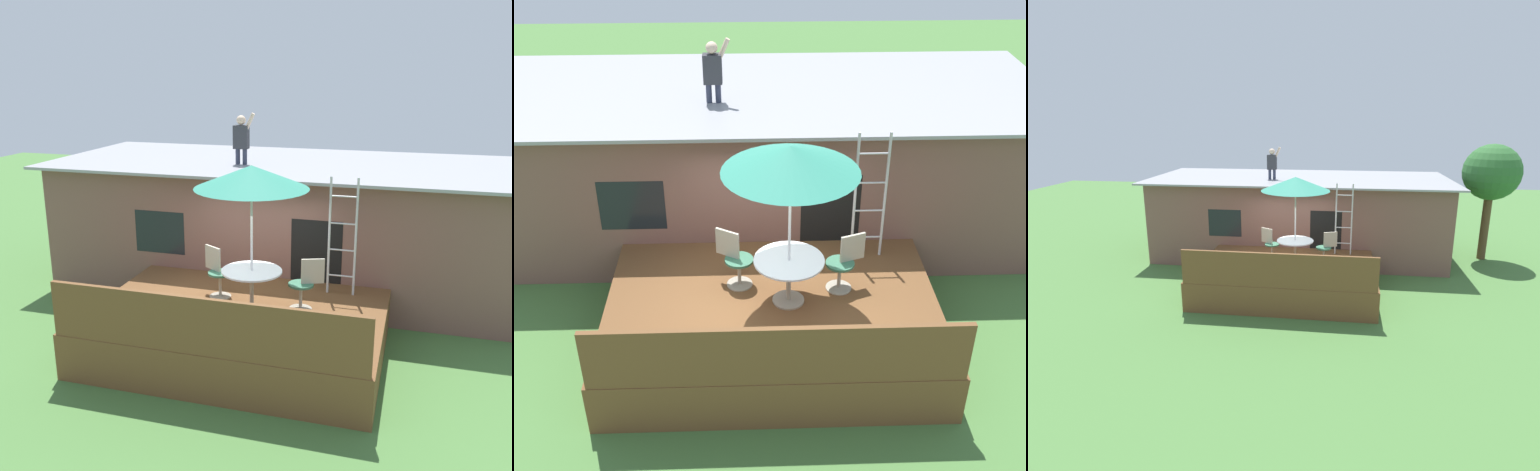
{
  "view_description": "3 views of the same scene",
  "coord_description": "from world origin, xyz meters",
  "views": [
    {
      "loc": [
        2.87,
        -8.87,
        4.85
      ],
      "look_at": [
        0.08,
        0.74,
        1.91
      ],
      "focal_mm": 40.21,
      "sensor_mm": 36.0,
      "label": 1
    },
    {
      "loc": [
        -0.32,
        -8.12,
        6.91
      ],
      "look_at": [
        -0.02,
        0.41,
        1.65
      ],
      "focal_mm": 46.72,
      "sensor_mm": 36.0,
      "label": 2
    },
    {
      "loc": [
        1.44,
        -11.48,
        4.88
      ],
      "look_at": [
        -0.21,
        0.92,
        1.39
      ],
      "focal_mm": 29.6,
      "sensor_mm": 36.0,
      "label": 3
    }
  ],
  "objects": [
    {
      "name": "patio_table",
      "position": [
        0.24,
        -0.09,
        1.39
      ],
      "size": [
        1.04,
        1.04,
        0.74
      ],
      "color": "#A59E8C",
      "rests_on": "deck"
    },
    {
      "name": "house",
      "position": [
        -0.0,
        3.6,
        1.42
      ],
      "size": [
        10.5,
        4.5,
        2.83
      ],
      "color": "brown",
      "rests_on": "ground"
    },
    {
      "name": "ground_plane",
      "position": [
        0.0,
        0.0,
        0.0
      ],
      "size": [
        40.0,
        40.0,
        0.0
      ],
      "primitive_type": "plane",
      "color": "#477538"
    },
    {
      "name": "patio_chair_right",
      "position": [
        1.11,
        0.23,
        1.26
      ],
      "size": [
        0.6,
        0.44,
        0.92
      ],
      "rotation": [
        0.0,
        0.0,
        -2.79
      ],
      "color": "#A59E8C",
      "rests_on": "deck"
    },
    {
      "name": "backyard_tree",
      "position": [
        6.57,
        3.75,
        3.05
      ],
      "size": [
        1.91,
        1.91,
        4.05
      ],
      "color": "brown",
      "rests_on": "ground"
    },
    {
      "name": "patio_umbrella",
      "position": [
        0.24,
        -0.09,
        3.15
      ],
      "size": [
        1.9,
        1.9,
        2.54
      ],
      "color": "silver",
      "rests_on": "deck"
    },
    {
      "name": "patio_chair_left",
      "position": [
        -0.55,
        0.39,
        1.26
      ],
      "size": [
        0.57,
        0.44,
        0.92
      ],
      "rotation": [
        0.0,
        0.0,
        -0.55
      ],
      "color": "#A59E8C",
      "rests_on": "deck"
    },
    {
      "name": "deck",
      "position": [
        0.0,
        0.0,
        0.4
      ],
      "size": [
        5.01,
        3.74,
        0.8
      ],
      "primitive_type": "cube",
      "color": "brown",
      "rests_on": "ground"
    },
    {
      "name": "deck_railing",
      "position": [
        0.0,
        -1.82,
        1.25
      ],
      "size": [
        4.91,
        0.08,
        0.9
      ],
      "primitive_type": "cube",
      "color": "brown",
      "rests_on": "deck"
    },
    {
      "name": "step_ladder",
      "position": [
        1.6,
        1.13,
        1.9
      ],
      "size": [
        0.52,
        0.04,
        2.2
      ],
      "color": "silver",
      "rests_on": "deck"
    },
    {
      "name": "person_figure",
      "position": [
        -0.89,
        2.96,
        3.43
      ],
      "size": [
        0.47,
        0.2,
        1.11
      ],
      "color": "#33384C",
      "rests_on": "house"
    }
  ]
}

